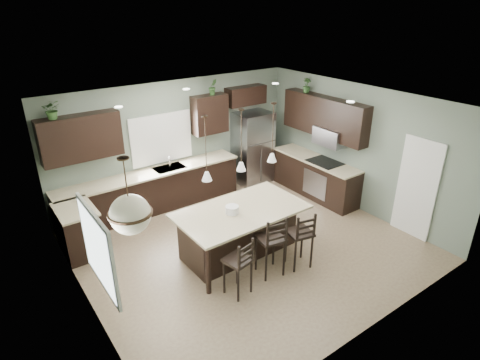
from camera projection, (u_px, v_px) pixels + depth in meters
name	position (u px, v px, depth m)	size (l,w,h in m)	color
ground	(248.00, 246.00, 7.85)	(6.00, 6.00, 0.00)	#9E8466
pantry_door	(417.00, 188.00, 7.86)	(0.04, 0.82, 2.04)	white
window_back	(161.00, 138.00, 9.01)	(1.35, 0.02, 1.00)	white
window_left	(97.00, 250.00, 5.02)	(0.02, 1.10, 1.00)	white
left_return_cabs	(78.00, 232.00, 7.47)	(0.60, 0.90, 0.90)	black
left_return_countertop	(75.00, 210.00, 7.29)	(0.66, 0.96, 0.04)	beige
back_lower_cabs	(153.00, 192.00, 9.01)	(4.20, 0.60, 0.90)	black
back_countertop	(151.00, 173.00, 8.80)	(4.20, 0.66, 0.04)	beige
sink_inset	(169.00, 168.00, 9.04)	(0.70, 0.45, 0.01)	gray
faucet	(170.00, 162.00, 8.95)	(0.02, 0.02, 0.28)	silver
back_upper_left	(81.00, 138.00, 7.79)	(1.55, 0.34, 0.90)	black
back_upper_right	(210.00, 114.00, 9.37)	(0.85, 0.34, 0.90)	black
fridge_header	(246.00, 96.00, 9.80)	(1.05, 0.34, 0.45)	black
right_lower_cabs	(315.00, 177.00, 9.74)	(0.60, 2.35, 0.90)	black
right_countertop	(316.00, 160.00, 9.54)	(0.66, 2.35, 0.04)	beige
cooktop	(325.00, 162.00, 9.32)	(0.58, 0.75, 0.02)	black
wall_oven_front	(314.00, 184.00, 9.38)	(0.01, 0.72, 0.60)	gray
right_upper_cabs	(324.00, 116.00, 9.19)	(0.34, 2.35, 0.90)	black
microwave	(330.00, 137.00, 9.13)	(0.40, 0.75, 0.40)	gray
refrigerator	(252.00, 148.00, 10.27)	(0.90, 0.74, 1.85)	#9999A1
kitchen_island	(241.00, 232.00, 7.46)	(2.36, 1.34, 0.92)	black
serving_dish	(232.00, 210.00, 7.13)	(0.24, 0.24, 0.14)	silver
bar_stool_left	(238.00, 266.00, 6.40)	(0.39, 0.39, 1.06)	black
bar_stool_center	(270.00, 244.00, 6.85)	(0.44, 0.44, 1.17)	black
bar_stool_right	(299.00, 239.00, 7.07)	(0.41, 0.41, 1.11)	black
pendant_left	(206.00, 149.00, 6.34)	(0.17, 0.17, 1.10)	white
pendant_center	(241.00, 141.00, 6.72)	(0.17, 0.17, 1.10)	white
pendant_right	(273.00, 133.00, 7.10)	(0.17, 0.17, 1.10)	white
chandelier	(128.00, 196.00, 4.73)	(0.54, 0.54, 1.00)	beige
plant_back_left	(52.00, 110.00, 7.29)	(0.32, 0.28, 0.36)	#2D5324
plant_back_right	(213.00, 87.00, 9.13)	(0.20, 0.16, 0.37)	#2B5123
plant_right_wall	(307.00, 85.00, 9.36)	(0.19, 0.19, 0.33)	#264A20
room_shell	(249.00, 166.00, 7.14)	(6.00, 6.00, 6.00)	slate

